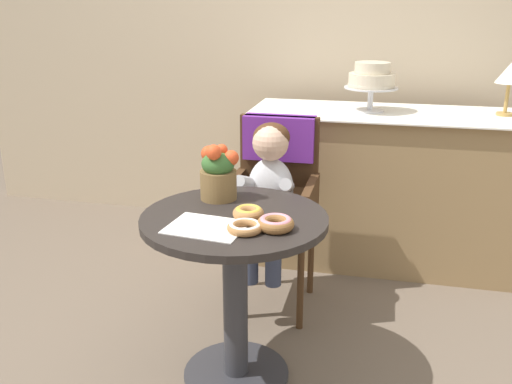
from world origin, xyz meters
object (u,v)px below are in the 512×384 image
Objects in this scene: donut_front at (248,212)px; cafe_table at (235,266)px; flower_vase at (218,172)px; table_lamp at (510,75)px; seated_child at (269,184)px; donut_mid at (275,223)px; donut_side at (245,227)px; tiered_cake_stand at (372,79)px; wicker_chair at (275,182)px.

cafe_table is at bearing 165.61° from donut_front.
table_lamp reaches higher than flower_vase.
donut_mid is (0.16, -0.64, 0.07)m from seated_child.
donut_side is 0.45× the size of table_lamp.
donut_side is 1.88m from table_lamp.
donut_mid is 1.06× the size of donut_side.
tiered_cake_stand is 0.72m from table_lamp.
tiered_cake_stand is (0.26, 1.40, 0.34)m from donut_mid.
wicker_chair is 7.47× the size of donut_side.
cafe_table is 5.32× the size of donut_mid.
seated_child is 1.47m from table_lamp.
cafe_table is at bearing -92.23° from seated_child.
donut_mid reaches higher than donut_side.
donut_side is at bearing -155.94° from donut_mid.
cafe_table is 2.40× the size of tiered_cake_stand.
donut_side is at bearing -58.80° from flower_vase.
tiered_cake_stand reaches higher than wicker_chair.
tiered_cake_stand is at bearing -176.01° from table_lamp.
table_lamp is at bearing 53.99° from donut_side.
donut_mid is at bearing -74.31° from wicker_chair.
seated_child and flower_vase have the same top height.
seated_child reaches higher than wicker_chair.
donut_front is 1.41m from tiered_cake_stand.
tiered_cake_stand is (0.44, 1.30, 0.57)m from cafe_table.
donut_mid is 0.56× the size of flower_vase.
donut_mid is at bearing -76.08° from seated_child.
donut_front is (0.06, -0.02, 0.24)m from cafe_table.
donut_side is 0.43× the size of tiered_cake_stand.
wicker_chair is at bearing 93.06° from donut_front.
tiered_cake_stand is at bearing 63.68° from flower_vase.
table_lamp is (1.28, 1.17, 0.28)m from flower_vase.
seated_child is 6.13× the size of donut_front.
seated_child is 0.69m from donut_side.
wicker_chair is 8.05× the size of donut_front.
wicker_chair reaches higher than donut_mid.
flower_vase is at bearing 137.07° from donut_mid.
cafe_table is 0.39m from flower_vase.
donut_mid is (0.18, -0.10, 0.24)m from cafe_table.
wicker_chair is at bearing 93.89° from donut_side.
flower_vase is at bearing -116.32° from tiered_cake_stand.
donut_mid is 0.41m from flower_vase.
flower_vase reaches higher than wicker_chair.
seated_child is 2.42× the size of tiered_cake_stand.
seated_child is 0.56m from donut_front.
donut_side is at bearing -104.10° from tiered_cake_stand.
donut_side is at bearing -85.23° from seated_child.
wicker_chair is 0.85m from donut_side.
cafe_table is at bearing 118.86° from donut_side.
cafe_table is at bearing -108.71° from tiered_cake_stand.
seated_child is 5.69× the size of donut_side.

